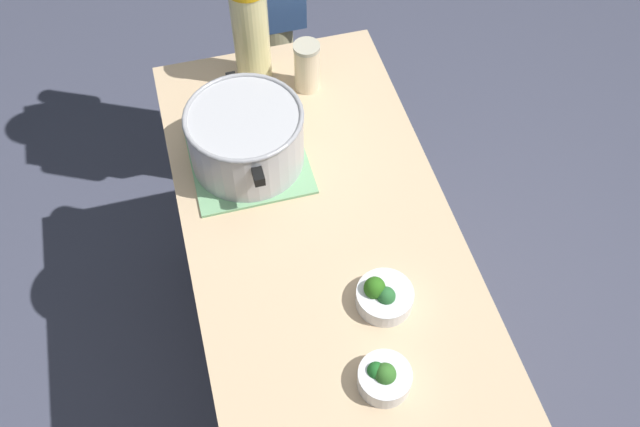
{
  "coord_description": "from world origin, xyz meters",
  "views": [
    {
      "loc": [
        -0.89,
        0.24,
        2.23
      ],
      "look_at": [
        0.0,
        0.0,
        0.95
      ],
      "focal_mm": 39.13,
      "sensor_mm": 36.0,
      "label": 1
    }
  ],
  "objects_px": {
    "mason_jar": "(307,66)",
    "lemonade_pitcher": "(251,33)",
    "broccoli_bowl_front": "(384,377)",
    "broccoli_bowl_center": "(383,296)",
    "cooking_pot": "(246,136)"
  },
  "relations": [
    {
      "from": "mason_jar",
      "to": "lemonade_pitcher",
      "type": "bearing_deg",
      "value": 58.86
    },
    {
      "from": "mason_jar",
      "to": "broccoli_bowl_front",
      "type": "relative_size",
      "value": 1.33
    },
    {
      "from": "mason_jar",
      "to": "broccoli_bowl_center",
      "type": "bearing_deg",
      "value": 179.42
    },
    {
      "from": "lemonade_pitcher",
      "to": "broccoli_bowl_front",
      "type": "relative_size",
      "value": 2.75
    },
    {
      "from": "cooking_pot",
      "to": "lemonade_pitcher",
      "type": "distance_m",
      "value": 0.31
    },
    {
      "from": "broccoli_bowl_center",
      "to": "mason_jar",
      "type": "bearing_deg",
      "value": -0.58
    },
    {
      "from": "lemonade_pitcher",
      "to": "broccoli_bowl_front",
      "type": "bearing_deg",
      "value": -176.0
    },
    {
      "from": "broccoli_bowl_front",
      "to": "broccoli_bowl_center",
      "type": "distance_m",
      "value": 0.18
    },
    {
      "from": "cooking_pot",
      "to": "broccoli_bowl_center",
      "type": "xyz_separation_m",
      "value": [
        -0.47,
        -0.2,
        -0.06
      ]
    },
    {
      "from": "cooking_pot",
      "to": "mason_jar",
      "type": "bearing_deg",
      "value": -43.73
    },
    {
      "from": "cooking_pot",
      "to": "broccoli_bowl_center",
      "type": "distance_m",
      "value": 0.51
    },
    {
      "from": "mason_jar",
      "to": "broccoli_bowl_front",
      "type": "distance_m",
      "value": 0.86
    },
    {
      "from": "cooking_pot",
      "to": "broccoli_bowl_front",
      "type": "height_order",
      "value": "cooking_pot"
    },
    {
      "from": "lemonade_pitcher",
      "to": "broccoli_bowl_front",
      "type": "height_order",
      "value": "lemonade_pitcher"
    },
    {
      "from": "lemonade_pitcher",
      "to": "broccoli_bowl_front",
      "type": "distance_m",
      "value": 0.94
    }
  ]
}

